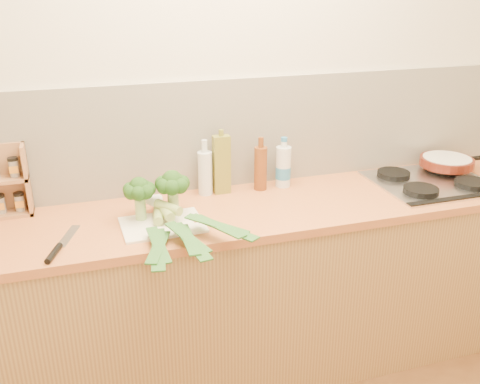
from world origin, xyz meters
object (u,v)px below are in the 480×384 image
Objects in this scene: gas_hob at (432,181)px; chefs_knife at (58,249)px; skillet at (447,162)px; chopping_board at (163,225)px.

gas_hob is 1.79× the size of chefs_knife.
gas_hob is at bearing 25.33° from chefs_knife.
skillet reaches higher than chefs_knife.
chopping_board is at bearing -176.68° from gas_hob.
chefs_knife is at bearing -168.51° from chopping_board.
chefs_knife is at bearing -173.18° from skillet.
gas_hob is 1.40× the size of skillet.
gas_hob is 1.68× the size of chopping_board.
chefs_knife reaches higher than chopping_board.
chefs_knife is 0.78× the size of skillet.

